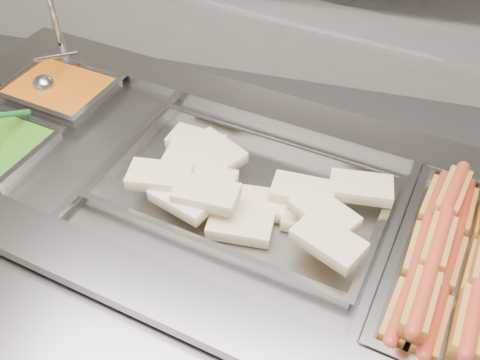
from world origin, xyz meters
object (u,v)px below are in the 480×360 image
(pan_wraps, at_px, (244,195))
(pan_hotdogs, at_px, (473,281))
(steam_counter, at_px, (226,284))
(ladle, at_px, (45,84))
(sneeze_guard, at_px, (262,9))

(pan_wraps, bearing_deg, pan_hotdogs, -10.78)
(steam_counter, relative_size, pan_hotdogs, 3.32)
(ladle, bearing_deg, sneeze_guard, -3.46)
(steam_counter, bearing_deg, sneeze_guard, 79.22)
(sneeze_guard, xyz_separation_m, pan_hotdogs, (0.64, -0.37, -0.45))
(pan_wraps, relative_size, ladle, 3.73)
(pan_hotdogs, bearing_deg, sneeze_guard, 149.94)
(steam_counter, relative_size, sneeze_guard, 1.19)
(steam_counter, distance_m, pan_wraps, 0.48)
(steam_counter, height_order, pan_wraps, pan_wraps)
(steam_counter, xyz_separation_m, pan_hotdogs, (0.69, -0.13, 0.46))
(steam_counter, bearing_deg, pan_wraps, -10.78)
(steam_counter, bearing_deg, pan_hotdogs, -10.78)
(sneeze_guard, bearing_deg, steam_counter, -100.78)
(sneeze_guard, distance_m, ladle, 0.87)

